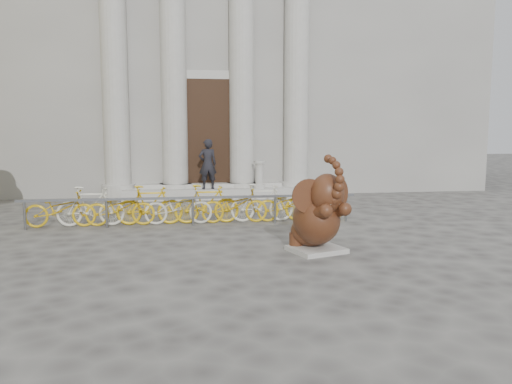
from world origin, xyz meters
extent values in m
plane|color=#474442|center=(0.00, 0.00, 0.00)|extent=(80.00, 80.00, 0.00)
cube|color=gray|center=(0.00, 15.00, 6.00)|extent=(22.00, 10.00, 12.00)
cube|color=black|center=(0.00, 9.92, 2.30)|extent=(2.40, 0.16, 4.00)
cylinder|color=#A8A59E|center=(-3.20, 9.80, 4.00)|extent=(0.90, 0.90, 8.00)
cylinder|color=#A8A59E|center=(-1.20, 9.80, 4.00)|extent=(0.90, 0.90, 8.00)
cylinder|color=#A8A59E|center=(1.20, 9.80, 4.00)|extent=(0.90, 0.90, 8.00)
cylinder|color=#A8A59E|center=(3.20, 9.80, 4.00)|extent=(0.90, 0.90, 8.00)
cube|color=#A8A59E|center=(0.00, 9.40, 0.18)|extent=(6.00, 1.20, 0.36)
cube|color=#A8A59E|center=(1.62, 1.12, 0.05)|extent=(1.18, 1.12, 0.10)
ellipsoid|color=black|center=(1.55, 1.32, 0.38)|extent=(1.01, 0.98, 0.61)
ellipsoid|color=black|center=(1.61, 1.14, 0.65)|extent=(1.24, 1.38, 1.00)
cylinder|color=black|center=(1.27, 1.35, 0.22)|extent=(0.36, 0.36, 0.25)
cylinder|color=black|center=(1.76, 1.52, 0.22)|extent=(0.36, 0.36, 0.25)
cylinder|color=black|center=(1.53, 0.71, 0.84)|extent=(0.40, 0.62, 0.38)
cylinder|color=black|center=(1.93, 0.84, 0.84)|extent=(0.40, 0.62, 0.38)
ellipsoid|color=black|center=(1.72, 0.81, 1.19)|extent=(0.81, 0.79, 0.77)
cylinder|color=black|center=(1.38, 0.82, 1.15)|extent=(0.65, 0.05, 0.65)
cylinder|color=black|center=(1.99, 1.02, 1.15)|extent=(0.55, 0.43, 0.65)
cone|color=beige|center=(1.67, 0.59, 1.03)|extent=(0.18, 0.22, 0.10)
cone|color=beige|center=(1.89, 0.66, 1.03)|extent=(0.08, 0.22, 0.10)
cube|color=slate|center=(-0.72, 4.28, 0.70)|extent=(8.41, 0.06, 0.06)
cylinder|color=slate|center=(-4.72, 4.28, 0.35)|extent=(0.06, 0.06, 0.70)
cylinder|color=slate|center=(-2.82, 4.28, 0.35)|extent=(0.06, 0.06, 0.70)
cylinder|color=slate|center=(-0.72, 4.28, 0.35)|extent=(0.06, 0.06, 0.70)
cylinder|color=slate|center=(1.38, 4.28, 0.35)|extent=(0.06, 0.06, 0.70)
cylinder|color=slate|center=(3.29, 4.28, 0.35)|extent=(0.06, 0.06, 0.70)
imported|color=gold|center=(-3.96, 4.53, 0.50)|extent=(1.70, 0.50, 1.00)
imported|color=beige|center=(-3.24, 4.53, 0.50)|extent=(1.66, 0.47, 1.00)
imported|color=gold|center=(-2.52, 4.53, 0.50)|extent=(1.70, 0.50, 1.00)
imported|color=gold|center=(-1.80, 4.53, 0.50)|extent=(1.66, 0.47, 1.00)
imported|color=beige|center=(-1.08, 4.53, 0.50)|extent=(1.70, 0.50, 1.00)
imported|color=gold|center=(-0.36, 4.53, 0.50)|extent=(1.66, 0.47, 1.00)
imported|color=gold|center=(0.36, 4.53, 0.50)|extent=(1.70, 0.50, 1.00)
imported|color=beige|center=(1.08, 4.53, 0.50)|extent=(1.66, 0.47, 1.00)
imported|color=gold|center=(1.80, 4.53, 0.50)|extent=(1.70, 0.50, 1.00)
imported|color=gold|center=(2.53, 4.53, 0.50)|extent=(1.66, 0.47, 1.00)
imported|color=black|center=(-0.09, 9.08, 1.23)|extent=(0.69, 0.51, 1.73)
cylinder|color=#A8A59E|center=(1.72, 9.10, 0.42)|extent=(0.40, 0.40, 0.12)
cylinder|color=#A8A59E|center=(1.72, 9.10, 0.81)|extent=(0.28, 0.28, 0.89)
cylinder|color=#A8A59E|center=(1.72, 9.10, 1.28)|extent=(0.40, 0.40, 0.10)
camera|label=1|loc=(-0.97, -8.19, 2.36)|focal=35.00mm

